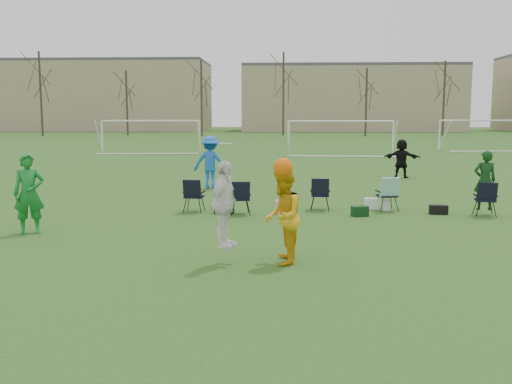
# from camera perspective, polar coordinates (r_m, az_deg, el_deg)

# --- Properties ---
(ground) EXTENTS (260.00, 260.00, 0.00)m
(ground) POSITION_cam_1_polar(r_m,az_deg,el_deg) (9.08, 3.35, -10.39)
(ground) COLOR #295019
(ground) RESTS_ON ground
(fielder_green_near) EXTENTS (0.81, 0.66, 1.93)m
(fielder_green_near) POSITION_cam_1_polar(r_m,az_deg,el_deg) (14.60, -21.76, -0.14)
(fielder_green_near) COLOR #15792B
(fielder_green_near) RESTS_ON ground
(fielder_blue) EXTENTS (1.36, 0.84, 2.03)m
(fielder_blue) POSITION_cam_1_polar(r_m,az_deg,el_deg) (22.09, -4.59, 2.99)
(fielder_blue) COLOR blue
(fielder_blue) RESTS_ON ground
(fielder_black) EXTENTS (1.70, 1.04, 1.75)m
(fielder_black) POSITION_cam_1_polar(r_m,az_deg,el_deg) (26.59, 14.35, 3.27)
(fielder_black) COLOR black
(fielder_black) RESTS_ON ground
(center_contest) EXTENTS (1.81, 1.10, 2.32)m
(center_contest) POSITION_cam_1_polar(r_m,az_deg,el_deg) (10.75, 0.58, -1.91)
(center_contest) COLOR white
(center_contest) RESTS_ON ground
(sideline_setup) EXTENTS (8.97, 1.68, 1.84)m
(sideline_setup) POSITION_cam_1_polar(r_m,az_deg,el_deg) (16.73, 9.68, -0.23)
(sideline_setup) COLOR #0F3A15
(sideline_setup) RESTS_ON ground
(goal_left) EXTENTS (7.39, 0.76, 2.46)m
(goal_left) POSITION_cam_1_polar(r_m,az_deg,el_deg) (43.77, -10.48, 6.39)
(goal_left) COLOR white
(goal_left) RESTS_ON ground
(goal_mid) EXTENTS (7.40, 0.63, 2.46)m
(goal_mid) POSITION_cam_1_polar(r_m,az_deg,el_deg) (40.85, 8.47, 6.35)
(goal_mid) COLOR white
(goal_mid) RESTS_ON ground
(goal_right) EXTENTS (7.35, 1.14, 2.46)m
(goal_right) POSITION_cam_1_polar(r_m,az_deg,el_deg) (49.35, 21.83, 6.11)
(goal_right) COLOR white
(goal_right) RESTS_ON ground
(tree_line) EXTENTS (110.28, 3.28, 11.40)m
(tree_line) POSITION_cam_1_polar(r_m,az_deg,el_deg) (78.51, 2.93, 9.34)
(tree_line) COLOR #382B21
(tree_line) RESTS_ON ground
(building_row) EXTENTS (126.00, 16.00, 13.00)m
(building_row) POSITION_cam_1_polar(r_m,az_deg,el_deg) (104.90, 6.45, 9.37)
(building_row) COLOR tan
(building_row) RESTS_ON ground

